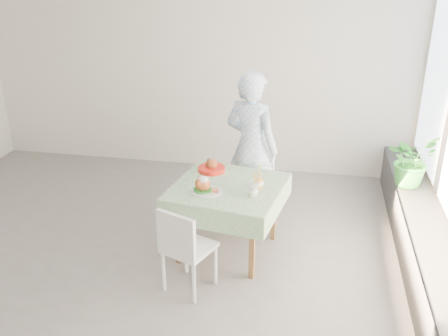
% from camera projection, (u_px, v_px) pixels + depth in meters
% --- Properties ---
extents(floor, '(6.00, 6.00, 0.00)m').
position_uv_depth(floor, '(139.00, 256.00, 5.11)').
color(floor, '#625F5D').
rests_on(floor, ground).
extents(wall_back, '(6.00, 0.02, 2.80)m').
position_uv_depth(wall_back, '(195.00, 70.00, 6.82)').
color(wall_back, silver).
rests_on(wall_back, ground).
extents(window_ledge, '(0.40, 4.80, 0.50)m').
position_uv_depth(window_ledge, '(430.00, 265.00, 4.52)').
color(window_ledge, black).
rests_on(window_ledge, ground).
extents(cafe_table, '(1.20, 1.20, 0.74)m').
position_uv_depth(cafe_table, '(228.00, 211.00, 5.04)').
color(cafe_table, brown).
rests_on(cafe_table, ground).
extents(chair_far, '(0.52, 0.52, 0.92)m').
position_uv_depth(chair_far, '(250.00, 195.00, 5.76)').
color(chair_far, white).
rests_on(chair_far, ground).
extents(chair_near, '(0.51, 0.51, 0.84)m').
position_uv_depth(chair_near, '(189.00, 264.00, 4.52)').
color(chair_near, white).
rests_on(chair_near, ground).
extents(diner, '(0.75, 0.64, 1.75)m').
position_uv_depth(diner, '(251.00, 148.00, 5.51)').
color(diner, '#91BEE9').
rests_on(diner, ground).
extents(main_dish, '(0.32, 0.32, 0.16)m').
position_uv_depth(main_dish, '(205.00, 187.00, 4.77)').
color(main_dish, white).
rests_on(main_dish, cafe_table).
extents(juice_cup_orange, '(0.10, 0.10, 0.29)m').
position_uv_depth(juice_cup_orange, '(258.00, 182.00, 4.84)').
color(juice_cup_orange, white).
rests_on(juice_cup_orange, cafe_table).
extents(juice_cup_lemonade, '(0.10, 0.10, 0.27)m').
position_uv_depth(juice_cup_lemonade, '(253.00, 190.00, 4.69)').
color(juice_cup_lemonade, white).
rests_on(juice_cup_lemonade, cafe_table).
extents(second_dish, '(0.29, 0.29, 0.14)m').
position_uv_depth(second_dish, '(212.00, 168.00, 5.24)').
color(second_dish, red).
rests_on(second_dish, cafe_table).
extents(potted_plant, '(0.71, 0.70, 0.59)m').
position_uv_depth(potted_plant, '(412.00, 160.00, 5.41)').
color(potted_plant, '#2C8532').
rests_on(potted_plant, window_ledge).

